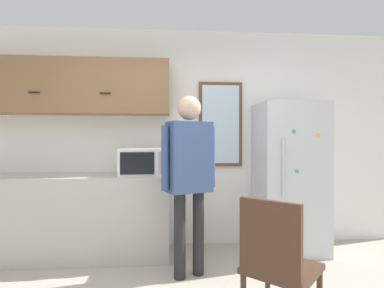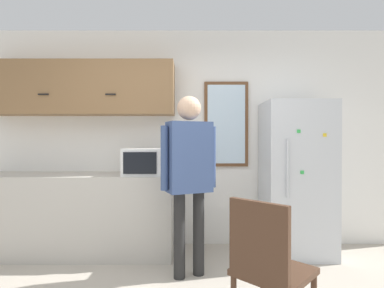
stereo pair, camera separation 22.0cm
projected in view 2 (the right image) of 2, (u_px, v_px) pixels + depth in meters
The scene contains 8 objects.
back_wall at pixel (174, 138), 3.81m from camera, with size 6.00×0.06×2.70m.
counter at pixel (78, 214), 3.47m from camera, with size 2.21×0.64×0.92m.
upper_cabinets at pixel (82, 89), 3.61m from camera, with size 2.21×0.35×0.64m.
microwave at pixel (147, 162), 3.36m from camera, with size 0.51×0.38×0.30m.
person at pixel (189, 166), 2.88m from camera, with size 0.53×0.36×1.74m.
refrigerator at pixel (296, 178), 3.46m from camera, with size 0.75×0.66×1.76m.
chair at pixel (267, 264), 1.93m from camera, with size 0.62×0.62×0.93m.
window at pixel (226, 124), 3.77m from camera, with size 0.55×0.05×1.06m.
Camera 2 is at (0.23, -1.81, 1.31)m, focal length 28.00 mm.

